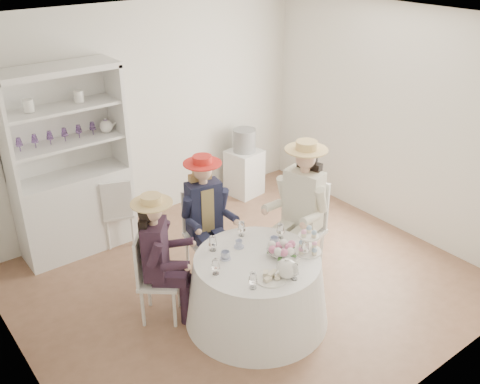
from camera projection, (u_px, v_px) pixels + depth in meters
ground at (246, 282)px, 5.75m from camera, size 4.50×4.50×0.00m
ceiling at (247, 23)px, 4.54m from camera, size 4.50×4.50×0.00m
wall_back at (146, 115)px, 6.56m from camera, size 4.50×0.00×4.50m
wall_front at (423, 260)px, 3.73m from camera, size 4.50×0.00×4.50m
wall_left at (6, 244)px, 3.92m from camera, size 0.00×4.50×4.50m
wall_right at (394, 121)px, 6.38m from camera, size 0.00×4.50×4.50m
tea_table at (257, 289)px, 5.10m from camera, size 1.39×1.39×0.68m
hutch at (73, 189)px, 6.05m from camera, size 1.32×0.59×2.16m
side_table at (244, 172)px, 7.52m from camera, size 0.48×0.48×0.65m
hatbox at (244, 140)px, 7.31m from camera, size 0.40×0.40×0.31m
guest_left at (158, 251)px, 4.93m from camera, size 0.57×0.55×1.33m
guest_mid at (205, 210)px, 5.57m from camera, size 0.52×0.55×1.39m
guest_right at (302, 202)px, 5.56m from camera, size 0.62×0.58×1.53m
spare_chair at (118, 210)px, 6.24m from camera, size 0.46×0.46×0.86m
teacup_a at (225, 256)px, 4.93m from camera, size 0.11×0.11×0.07m
teacup_b at (239, 244)px, 5.11m from camera, size 0.09×0.09×0.07m
teacup_c at (274, 241)px, 5.15m from camera, size 0.11×0.11×0.07m
flower_bowl at (278, 253)px, 4.98m from camera, size 0.23×0.23×0.05m
flower_arrangement at (283, 248)px, 4.93m from camera, size 0.20×0.20×0.07m
table_teapot at (287, 268)px, 4.66m from camera, size 0.26×0.18×0.19m
sandwich_plate at (271, 277)px, 4.66m from camera, size 0.28×0.28×0.06m
cupcake_stand at (308, 244)px, 5.01m from camera, size 0.26×0.26×0.24m
stemware_set at (257, 252)px, 4.91m from camera, size 0.94×0.94×0.15m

